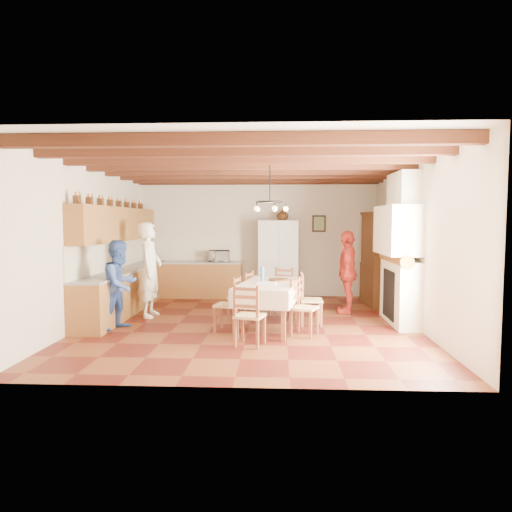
% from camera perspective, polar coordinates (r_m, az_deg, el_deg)
% --- Properties ---
extents(floor, '(6.00, 6.50, 0.02)m').
position_cam_1_polar(floor, '(8.59, -0.77, -8.57)').
color(floor, '#4B170F').
rests_on(floor, ground).
extents(ceiling, '(6.00, 6.50, 0.02)m').
position_cam_1_polar(ceiling, '(8.44, -0.79, 11.85)').
color(ceiling, white).
rests_on(ceiling, ground).
extents(wall_back, '(6.00, 0.02, 3.00)m').
position_cam_1_polar(wall_back, '(11.63, 0.21, 2.35)').
color(wall_back, beige).
rests_on(wall_back, ground).
extents(wall_front, '(6.00, 0.02, 3.00)m').
position_cam_1_polar(wall_front, '(5.13, -3.03, -0.26)').
color(wall_front, beige).
rests_on(wall_front, ground).
extents(wall_left, '(0.02, 6.50, 3.00)m').
position_cam_1_polar(wall_left, '(9.08, -20.12, 1.50)').
color(wall_left, beige).
rests_on(wall_left, ground).
extents(wall_right, '(0.02, 6.50, 3.00)m').
position_cam_1_polar(wall_right, '(8.73, 19.36, 1.42)').
color(wall_right, beige).
rests_on(wall_right, ground).
extents(ceiling_beams, '(6.00, 6.30, 0.16)m').
position_cam_1_polar(ceiling_beams, '(8.43, -0.79, 11.17)').
color(ceiling_beams, '#35190F').
rests_on(ceiling_beams, ground).
extents(lower_cabinets_left, '(0.60, 4.30, 0.86)m').
position_cam_1_polar(lower_cabinets_left, '(10.05, -15.99, -4.28)').
color(lower_cabinets_left, brown).
rests_on(lower_cabinets_left, ground).
extents(lower_cabinets_back, '(2.30, 0.60, 0.86)m').
position_cam_1_polar(lower_cabinets_back, '(11.58, -7.55, -3.01)').
color(lower_cabinets_back, brown).
rests_on(lower_cabinets_back, ground).
extents(countertop_left, '(0.62, 4.30, 0.04)m').
position_cam_1_polar(countertop_left, '(9.99, -16.05, -1.73)').
color(countertop_left, slate).
rests_on(countertop_left, lower_cabinets_left).
extents(countertop_back, '(2.34, 0.62, 0.04)m').
position_cam_1_polar(countertop_back, '(11.54, -7.57, -0.79)').
color(countertop_back, slate).
rests_on(countertop_back, lower_cabinets_back).
extents(backsplash_left, '(0.03, 4.30, 0.60)m').
position_cam_1_polar(backsplash_left, '(10.06, -17.62, 0.11)').
color(backsplash_left, beige).
rests_on(backsplash_left, ground).
extents(backsplash_back, '(2.30, 0.03, 0.60)m').
position_cam_1_polar(backsplash_back, '(11.79, -7.34, 0.88)').
color(backsplash_back, beige).
rests_on(backsplash_back, ground).
extents(upper_cabinets, '(0.35, 4.20, 0.70)m').
position_cam_1_polar(upper_cabinets, '(9.98, -16.85, 3.83)').
color(upper_cabinets, brown).
rests_on(upper_cabinets, ground).
extents(fireplace, '(0.56, 1.60, 2.80)m').
position_cam_1_polar(fireplace, '(8.85, 17.18, 0.86)').
color(fireplace, beige).
rests_on(fireplace, ground).
extents(wall_picture, '(0.34, 0.03, 0.42)m').
position_cam_1_polar(wall_picture, '(11.63, 7.88, 4.03)').
color(wall_picture, '#2E2315').
rests_on(wall_picture, ground).
extents(refrigerator, '(1.02, 0.86, 1.93)m').
position_cam_1_polar(refrigerator, '(11.27, 2.92, -0.45)').
color(refrigerator, silver).
rests_on(refrigerator, floor).
extents(hutch, '(0.58, 1.20, 2.12)m').
position_cam_1_polar(hutch, '(10.63, 14.88, -0.37)').
color(hutch, '#391C0E').
rests_on(hutch, floor).
extents(dining_table, '(1.28, 2.02, 0.82)m').
position_cam_1_polar(dining_table, '(8.14, 1.72, -3.91)').
color(dining_table, white).
rests_on(dining_table, floor).
extents(chandelier, '(0.47, 0.47, 0.03)m').
position_cam_1_polar(chandelier, '(8.07, 1.75, 6.77)').
color(chandelier, black).
rests_on(chandelier, ground).
extents(chair_left_near, '(0.48, 0.49, 0.96)m').
position_cam_1_polar(chair_left_near, '(7.97, -3.60, -5.99)').
color(chair_left_near, brown).
rests_on(chair_left_near, floor).
extents(chair_left_far, '(0.51, 0.52, 0.96)m').
position_cam_1_polar(chair_left_far, '(8.76, -1.95, -5.04)').
color(chair_left_far, brown).
rests_on(chair_left_far, floor).
extents(chair_right_near, '(0.53, 0.54, 0.96)m').
position_cam_1_polar(chair_right_near, '(7.72, 6.06, -6.35)').
color(chair_right_near, brown).
rests_on(chair_right_near, floor).
extents(chair_right_far, '(0.40, 0.42, 0.96)m').
position_cam_1_polar(chair_right_far, '(8.50, 6.92, -5.36)').
color(chair_right_far, brown).
rests_on(chair_right_far, floor).
extents(chair_end_near, '(0.51, 0.50, 0.96)m').
position_cam_1_polar(chair_end_near, '(7.06, -0.79, -7.34)').
color(chair_end_near, brown).
rests_on(chair_end_near, floor).
extents(chair_end_far, '(0.54, 0.53, 0.96)m').
position_cam_1_polar(chair_end_far, '(9.31, 3.15, -4.48)').
color(chair_end_far, brown).
rests_on(chair_end_far, floor).
extents(person_man, '(0.45, 0.69, 1.89)m').
position_cam_1_polar(person_man, '(9.34, -13.11, -1.67)').
color(person_man, white).
rests_on(person_man, floor).
extents(person_woman_blue, '(0.84, 0.93, 1.58)m').
position_cam_1_polar(person_woman_blue, '(8.43, -16.59, -3.45)').
color(person_woman_blue, '#314F99').
rests_on(person_woman_blue, floor).
extents(person_woman_red, '(0.61, 1.07, 1.72)m').
position_cam_1_polar(person_woman_red, '(9.66, 11.35, -1.97)').
color(person_woman_red, red).
rests_on(person_woman_red, floor).
extents(microwave, '(0.56, 0.42, 0.28)m').
position_cam_1_polar(microwave, '(11.43, -4.60, -0.00)').
color(microwave, silver).
rests_on(microwave, countertop_back).
extents(fridge_vase, '(0.36, 0.36, 0.30)m').
position_cam_1_polar(fridge_vase, '(11.23, 3.36, 5.22)').
color(fridge_vase, '#391C0E').
rests_on(fridge_vase, refrigerator).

